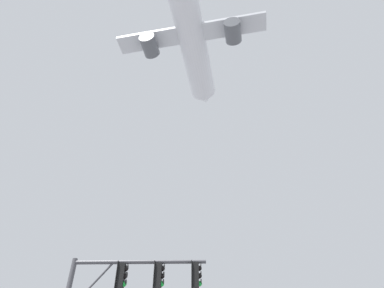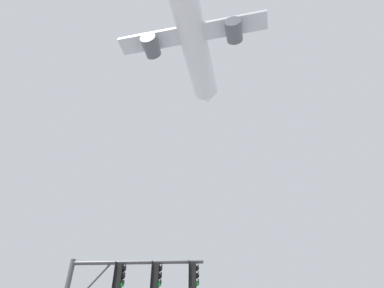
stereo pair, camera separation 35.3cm
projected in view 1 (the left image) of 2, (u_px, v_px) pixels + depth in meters
airplane at (191, 36)px, 44.69m from camera, size 20.44×26.46×7.20m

